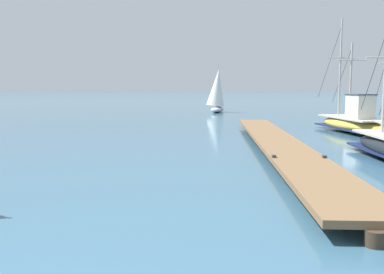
% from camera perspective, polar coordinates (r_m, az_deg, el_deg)
% --- Properties ---
extents(floating_dock, '(3.13, 21.83, 0.53)m').
position_cam_1_polar(floating_dock, '(18.38, 11.34, -0.71)').
color(floating_dock, brown).
rests_on(floating_dock, ground).
extents(fishing_boat_1, '(2.62, 7.97, 6.79)m').
position_cam_1_polar(fishing_boat_1, '(26.93, 20.51, 1.97)').
color(fishing_boat_1, gold).
rests_on(fishing_boat_1, ground).
extents(distant_sailboat, '(2.57, 3.72, 4.88)m').
position_cam_1_polar(distant_sailboat, '(43.40, 3.35, 6.11)').
color(distant_sailboat, silver).
rests_on(distant_sailboat, ground).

